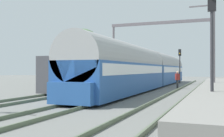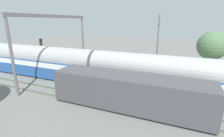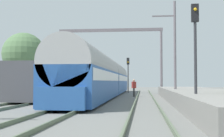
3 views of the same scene
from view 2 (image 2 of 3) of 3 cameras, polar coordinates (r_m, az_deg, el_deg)
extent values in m
plane|color=slate|center=(18.04, 27.13, -9.33)|extent=(120.00, 120.00, 0.00)
cube|color=#57654C|center=(13.77, 28.35, -17.10)|extent=(0.08, 60.00, 0.16)
cube|color=#57654C|center=(15.01, 27.91, -14.23)|extent=(0.08, 60.00, 0.16)
cube|color=#57654C|center=(17.35, 27.30, -10.05)|extent=(0.08, 60.00, 0.16)
cube|color=#57654C|center=(18.66, 27.04, -8.21)|extent=(0.08, 60.00, 0.16)
cube|color=#57654C|center=(21.10, 26.64, -5.45)|extent=(0.08, 60.00, 0.16)
cube|color=#57654C|center=(22.45, 26.47, -4.20)|extent=(0.08, 60.00, 0.16)
cube|color=gray|center=(25.24, 21.74, -0.67)|extent=(4.40, 28.00, 0.90)
cube|color=#28569E|center=(17.51, 18.36, -4.61)|extent=(2.90, 16.00, 2.20)
cube|color=white|center=(17.31, 18.54, -2.66)|extent=(2.93, 15.36, 0.64)
cylinder|color=#A4A4A4|center=(17.11, 18.74, -0.53)|extent=(2.84, 16.00, 2.84)
cube|color=#28569E|center=(24.63, -22.83, 0.79)|extent=(2.90, 16.00, 2.20)
cube|color=white|center=(24.49, -22.98, 2.21)|extent=(2.93, 15.36, 0.64)
cylinder|color=#A4A4A4|center=(24.35, -23.15, 3.74)|extent=(2.84, 16.00, 2.84)
cube|color=#47474C|center=(14.14, 5.55, -7.70)|extent=(2.80, 13.00, 2.70)
cube|color=black|center=(14.70, 5.41, -12.35)|extent=(2.52, 11.96, 0.10)
cylinder|color=#353535|center=(22.32, -0.87, -1.65)|extent=(0.25, 0.25, 0.85)
cube|color=maroon|center=(22.10, -0.88, 0.19)|extent=(0.47, 0.43, 0.64)
sphere|color=tan|center=(21.99, -0.89, 1.29)|extent=(0.24, 0.24, 0.24)
cylinder|color=#2D2D33|center=(26.92, -22.50, 3.40)|extent=(0.14, 0.14, 3.78)
cube|color=black|center=(26.57, -23.04, 8.33)|extent=(0.36, 0.20, 0.90)
sphere|color=yellow|center=(26.50, -22.82, 8.02)|extent=(0.16, 0.16, 0.16)
cylinder|color=slate|center=(18.16, -30.80, 2.84)|extent=(0.28, 0.28, 7.50)
cylinder|color=slate|center=(27.00, -9.83, 8.42)|extent=(0.28, 0.28, 7.50)
cube|color=slate|center=(21.94, -19.21, 16.44)|extent=(12.52, 0.24, 0.36)
cylinder|color=slate|center=(23.34, 15.18, 7.59)|extent=(0.20, 0.20, 8.00)
cube|color=slate|center=(22.24, 15.36, 14.44)|extent=(1.80, 0.10, 0.10)
cylinder|color=#4C3826|center=(28.33, 30.14, 1.41)|extent=(0.36, 0.36, 2.23)
sphere|color=#507248|center=(27.89, 30.89, 6.67)|extent=(4.07, 4.07, 4.07)
camera|label=1|loc=(30.39, 60.68, -2.37)|focal=43.64mm
camera|label=3|loc=(29.96, 67.18, -4.89)|focal=48.27mm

